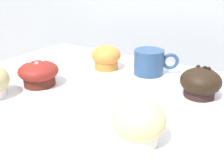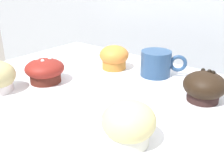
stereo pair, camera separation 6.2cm
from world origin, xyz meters
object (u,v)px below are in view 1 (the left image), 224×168
(muffin_front_right, at_px, (39,73))
(muffin_front_left, at_px, (106,57))
(muffin_front_center, at_px, (138,122))
(muffin_back_left, at_px, (200,83))
(coffee_cup, at_px, (150,61))

(muffin_front_right, bearing_deg, muffin_front_left, 69.27)
(muffin_front_center, xyz_separation_m, muffin_front_left, (-0.27, 0.30, -0.00))
(muffin_back_left, bearing_deg, muffin_front_right, -156.91)
(muffin_front_right, bearing_deg, coffee_cup, 48.16)
(muffin_front_left, bearing_deg, muffin_front_right, -110.73)
(muffin_front_right, bearing_deg, muffin_back_left, 23.09)
(muffin_back_left, height_order, muffin_front_right, muffin_back_left)
(muffin_back_left, relative_size, coffee_cup, 0.80)
(muffin_front_right, height_order, coffee_cup, coffee_cup)
(muffin_front_center, relative_size, coffee_cup, 0.78)
(muffin_front_center, bearing_deg, muffin_back_left, 80.87)
(muffin_front_center, bearing_deg, muffin_front_left, 132.48)
(muffin_front_right, bearing_deg, muffin_front_center, -13.65)
(muffin_front_center, distance_m, coffee_cup, 0.36)
(muffin_back_left, height_order, muffin_front_left, muffin_back_left)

